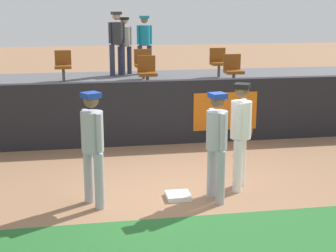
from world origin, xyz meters
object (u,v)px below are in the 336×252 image
(seat_back_left, at_px, (63,64))
(first_base, at_px, (178,196))
(seat_back_right, at_px, (218,61))
(seat_back_center, at_px, (143,62))
(player_runner_visitor, at_px, (93,141))
(seat_front_right, at_px, (233,69))
(spectator_casual, at_px, (124,41))
(player_fielder_home, at_px, (241,129))
(seat_front_center, at_px, (147,71))
(player_coach_visitor, at_px, (217,139))
(spectator_hooded, at_px, (117,39))
(spectator_capped, at_px, (145,40))

(seat_back_left, bearing_deg, first_base, -73.37)
(seat_back_right, bearing_deg, first_base, -110.44)
(seat_back_center, bearing_deg, player_runner_visitor, -103.74)
(first_base, relative_size, seat_front_right, 0.48)
(seat_back_left, distance_m, spectator_casual, 2.17)
(player_fielder_home, bearing_deg, seat_front_right, -165.98)
(player_fielder_home, height_order, seat_back_left, seat_back_left)
(first_base, relative_size, seat_front_center, 0.48)
(seat_front_center, bearing_deg, seat_back_left, 139.54)
(seat_front_center, height_order, seat_back_left, same)
(seat_front_right, bearing_deg, seat_back_right, 86.81)
(spectator_casual, bearing_deg, player_coach_visitor, 76.11)
(seat_back_center, height_order, spectator_hooded, spectator_hooded)
(player_runner_visitor, bearing_deg, seat_front_right, 113.82)
(player_fielder_home, relative_size, seat_front_right, 2.21)
(player_runner_visitor, height_order, seat_front_center, seat_front_center)
(player_fielder_home, height_order, seat_front_right, seat_front_right)
(seat_back_left, relative_size, seat_back_right, 1.00)
(seat_back_right, bearing_deg, player_coach_visitor, -105.44)
(seat_back_right, bearing_deg, seat_front_center, -142.47)
(first_base, xyz_separation_m, player_runner_visitor, (-1.38, -0.07, 1.03))
(seat_back_right, height_order, spectator_hooded, spectator_hooded)
(seat_back_center, height_order, spectator_capped, spectator_capped)
(player_fielder_home, bearing_deg, spectator_hooded, -138.72)
(first_base, bearing_deg, seat_back_center, 87.80)
(first_base, bearing_deg, seat_back_right, 69.56)
(player_runner_visitor, relative_size, spectator_casual, 1.08)
(seat_back_center, relative_size, seat_front_right, 1.00)
(spectator_hooded, bearing_deg, player_coach_visitor, 76.92)
(seat_front_right, bearing_deg, seat_back_left, 157.54)
(seat_back_center, xyz_separation_m, seat_back_left, (-2.24, -0.00, -0.00))
(player_fielder_home, bearing_deg, spectator_capped, -145.49)
(first_base, height_order, spectator_casual, spectator_casual)
(seat_front_center, bearing_deg, player_runner_visitor, -107.17)
(first_base, bearing_deg, seat_back_left, 106.63)
(seat_back_right, xyz_separation_m, spectator_hooded, (-2.89, 0.86, 0.61))
(seat_back_left, xyz_separation_m, seat_back_right, (4.45, 0.00, 0.00))
(player_fielder_home, relative_size, seat_front_center, 2.21)
(player_runner_visitor, distance_m, seat_front_center, 5.15)
(seat_back_center, bearing_deg, seat_front_center, -93.98)
(seat_front_center, relative_size, seat_back_left, 1.00)
(player_coach_visitor, bearing_deg, seat_back_right, 152.77)
(player_fielder_home, bearing_deg, player_coach_visitor, -20.83)
(seat_front_right, bearing_deg, player_runner_visitor, -127.48)
(player_coach_visitor, distance_m, spectator_hooded, 7.82)
(seat_back_right, bearing_deg, spectator_casual, 157.93)
(seat_front_right, xyz_separation_m, seat_back_left, (-4.35, 1.80, 0.00))
(player_coach_visitor, bearing_deg, player_runner_visitor, -105.38)
(seat_front_center, distance_m, spectator_casual, 2.93)
(spectator_hooded, bearing_deg, seat_back_right, 142.89)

